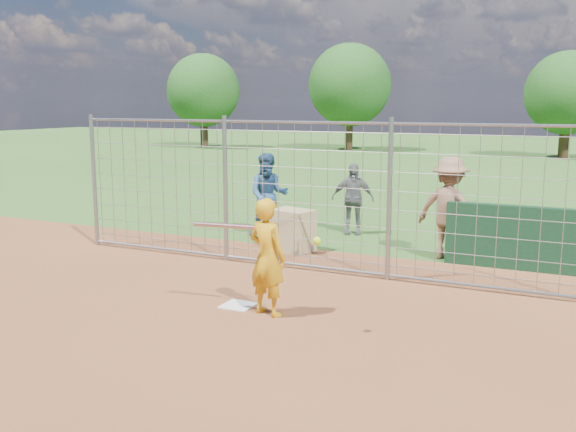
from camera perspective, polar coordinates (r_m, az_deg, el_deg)
The scene contains 12 objects.
ground at distance 9.28m, azimuth -3.82°, elevation -7.65°, with size 100.00×100.00×0.00m, color #2D591E.
infield_dirt at distance 6.99m, azimuth -16.25°, elevation -14.11°, with size 18.00×18.00×0.00m, color brown.
home_plate at distance 9.12m, azimuth -4.44°, elevation -7.93°, with size 0.43×0.43×0.02m, color silver.
dugout_wall at distance 11.58m, azimuth 20.23°, elevation -1.88°, with size 2.60×0.20×1.10m, color #11381E.
batter at distance 8.53m, azimuth -1.85°, elevation -3.67°, with size 0.58×0.38×1.59m, color orange.
bystander_a at distance 13.61m, azimuth -1.73°, elevation 1.89°, with size 0.86×0.67×1.78m, color navy.
bystander_b at distance 13.91m, azimuth 5.76°, elevation 1.55°, with size 0.91×0.38×1.55m, color slate.
bystander_c at distance 11.96m, azimuth 14.14°, elevation 0.67°, with size 1.21×0.69×1.87m, color #835D47.
equipment_bin at distance 12.34m, azimuth 0.36°, elevation -1.26°, with size 0.80×0.55×0.80m, color tan.
equipment_in_play at distance 8.24m, azimuth -3.85°, elevation -1.16°, with size 1.90×0.35×0.12m.
backstop_fence at distance 10.75m, azimuth 1.29°, elevation 1.70°, with size 9.08×0.08×2.60m.
tree_line at distance 35.87m, azimuth 23.85°, elevation 10.64°, with size 44.66×6.72×6.48m.
Camera 1 is at (4.33, -7.71, 2.82)m, focal length 40.00 mm.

